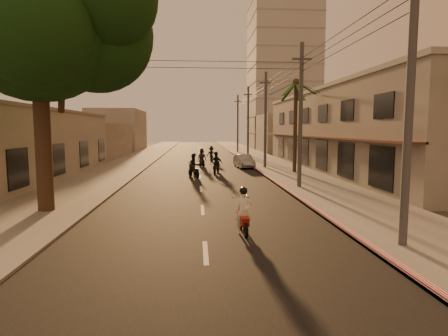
{
  "coord_description": "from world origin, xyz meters",
  "views": [
    {
      "loc": [
        -0.23,
        -15.02,
        3.76
      ],
      "look_at": [
        1.34,
        6.73,
        1.46
      ],
      "focal_mm": 30.0,
      "sensor_mm": 36.0,
      "label": 1
    }
  ],
  "objects_px": {
    "broadleaf_tree": "(48,18)",
    "scooter_far_a": "(202,159)",
    "scooter_mid_a": "(194,166)",
    "scooter_mid_b": "(216,164)",
    "scooter_far_b": "(211,154)",
    "palm_tree": "(296,88)",
    "scooter_red": "(243,213)",
    "parked_car": "(244,161)"
  },
  "relations": [
    {
      "from": "broadleaf_tree",
      "to": "scooter_far_a",
      "type": "xyz_separation_m",
      "value": [
        6.84,
        19.4,
        -7.63
      ]
    },
    {
      "from": "scooter_mid_a",
      "to": "scooter_far_a",
      "type": "xyz_separation_m",
      "value": [
        0.71,
        7.85,
        -0.02
      ]
    },
    {
      "from": "scooter_mid_b",
      "to": "scooter_far_a",
      "type": "bearing_deg",
      "value": 116.38
    },
    {
      "from": "scooter_far_b",
      "to": "scooter_mid_a",
      "type": "bearing_deg",
      "value": -101.03
    },
    {
      "from": "palm_tree",
      "to": "scooter_far_b",
      "type": "xyz_separation_m",
      "value": [
        -6.6,
        11.82,
        -6.33
      ]
    },
    {
      "from": "scooter_red",
      "to": "parked_car",
      "type": "xyz_separation_m",
      "value": [
        2.88,
        22.67,
        -0.1
      ]
    },
    {
      "from": "scooter_mid_a",
      "to": "scooter_far_b",
      "type": "height_order",
      "value": "scooter_mid_a"
    },
    {
      "from": "parked_car",
      "to": "scooter_far_a",
      "type": "bearing_deg",
      "value": 161.64
    },
    {
      "from": "scooter_mid_a",
      "to": "scooter_mid_b",
      "type": "bearing_deg",
      "value": 27.7
    },
    {
      "from": "scooter_red",
      "to": "scooter_mid_b",
      "type": "bearing_deg",
      "value": 87.69
    },
    {
      "from": "broadleaf_tree",
      "to": "scooter_far_a",
      "type": "bearing_deg",
      "value": 70.59
    },
    {
      "from": "palm_tree",
      "to": "scooter_mid_a",
      "type": "bearing_deg",
      "value": -164.78
    },
    {
      "from": "broadleaf_tree",
      "to": "palm_tree",
      "type": "relative_size",
      "value": 1.48
    },
    {
      "from": "scooter_far_a",
      "to": "parked_car",
      "type": "height_order",
      "value": "scooter_far_a"
    },
    {
      "from": "palm_tree",
      "to": "scooter_mid_b",
      "type": "height_order",
      "value": "palm_tree"
    },
    {
      "from": "palm_tree",
      "to": "broadleaf_tree",
      "type": "bearing_deg",
      "value": -136.52
    },
    {
      "from": "scooter_red",
      "to": "broadleaf_tree",
      "type": "bearing_deg",
      "value": 150.29
    },
    {
      "from": "palm_tree",
      "to": "parked_car",
      "type": "relative_size",
      "value": 2.04
    },
    {
      "from": "palm_tree",
      "to": "scooter_far_a",
      "type": "relative_size",
      "value": 4.34
    },
    {
      "from": "scooter_far_a",
      "to": "parked_car",
      "type": "xyz_separation_m",
      "value": [
        4.05,
        -0.85,
        -0.21
      ]
    },
    {
      "from": "scooter_far_a",
      "to": "scooter_red",
      "type": "bearing_deg",
      "value": -97.94
    },
    {
      "from": "scooter_mid_b",
      "to": "scooter_far_b",
      "type": "relative_size",
      "value": 1.02
    },
    {
      "from": "scooter_red",
      "to": "scooter_far_b",
      "type": "height_order",
      "value": "scooter_far_b"
    },
    {
      "from": "palm_tree",
      "to": "parked_car",
      "type": "height_order",
      "value": "palm_tree"
    },
    {
      "from": "parked_car",
      "to": "palm_tree",
      "type": "bearing_deg",
      "value": -58.05
    },
    {
      "from": "scooter_mid_a",
      "to": "parked_car",
      "type": "height_order",
      "value": "scooter_mid_a"
    },
    {
      "from": "parked_car",
      "to": "scooter_mid_a",
      "type": "bearing_deg",
      "value": -130.68
    },
    {
      "from": "parked_car",
      "to": "scooter_far_b",
      "type": "bearing_deg",
      "value": 105.46
    },
    {
      "from": "scooter_red",
      "to": "scooter_far_b",
      "type": "relative_size",
      "value": 0.95
    },
    {
      "from": "scooter_mid_b",
      "to": "parked_car",
      "type": "height_order",
      "value": "scooter_mid_b"
    },
    {
      "from": "broadleaf_tree",
      "to": "palm_tree",
      "type": "xyz_separation_m",
      "value": [
        14.61,
        13.86,
        -1.33
      ]
    },
    {
      "from": "broadleaf_tree",
      "to": "scooter_mid_a",
      "type": "relative_size",
      "value": 6.36
    },
    {
      "from": "scooter_mid_b",
      "to": "parked_car",
      "type": "xyz_separation_m",
      "value": [
        2.93,
        4.73,
        -0.2
      ]
    },
    {
      "from": "scooter_red",
      "to": "scooter_mid_a",
      "type": "xyz_separation_m",
      "value": [
        -1.88,
        15.67,
        0.12
      ]
    },
    {
      "from": "broadleaf_tree",
      "to": "scooter_far_b",
      "type": "relative_size",
      "value": 6.58
    },
    {
      "from": "scooter_red",
      "to": "scooter_far_b",
      "type": "distance_m",
      "value": 29.79
    },
    {
      "from": "scooter_mid_b",
      "to": "scooter_far_b",
      "type": "height_order",
      "value": "scooter_mid_b"
    },
    {
      "from": "scooter_red",
      "to": "parked_car",
      "type": "distance_m",
      "value": 22.85
    },
    {
      "from": "broadleaf_tree",
      "to": "scooter_far_a",
      "type": "distance_m",
      "value": 21.94
    },
    {
      "from": "scooter_red",
      "to": "scooter_far_a",
      "type": "xyz_separation_m",
      "value": [
        -1.17,
        23.52,
        0.1
      ]
    },
    {
      "from": "palm_tree",
      "to": "scooter_far_a",
      "type": "distance_m",
      "value": 11.44
    },
    {
      "from": "scooter_mid_b",
      "to": "broadleaf_tree",
      "type": "bearing_deg",
      "value": -104.89
    }
  ]
}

